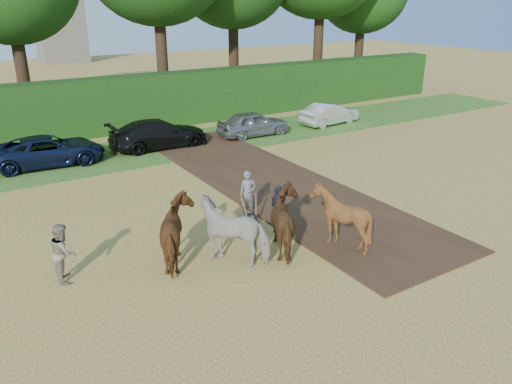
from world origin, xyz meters
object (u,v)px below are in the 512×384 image
object	(u,v)px
parked_cars	(100,145)
spectator_far	(278,210)
plough_team	(262,224)
spectator_near	(63,252)

from	to	relation	value
parked_cars	spectator_far	bearing A→B (deg)	-77.37
spectator_far	parked_cars	xyz separation A→B (m)	(-2.45, 10.93, -0.13)
plough_team	parked_cars	xyz separation A→B (m)	(-1.35, 11.73, -0.23)
spectator_far	plough_team	xyz separation A→B (m)	(-1.10, -0.80, 0.11)
spectator_near	plough_team	world-z (taller)	plough_team
plough_team	spectator_far	bearing A→B (deg)	36.14
spectator_near	parked_cars	size ratio (longest dim) A/B	0.05
plough_team	parked_cars	bearing A→B (deg)	96.58
spectator_far	plough_team	size ratio (longest dim) A/B	0.25
spectator_far	parked_cars	world-z (taller)	spectator_far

